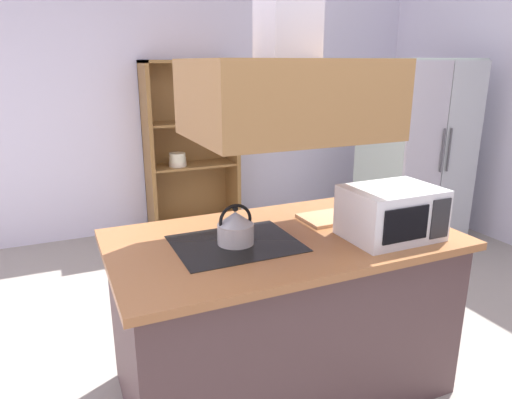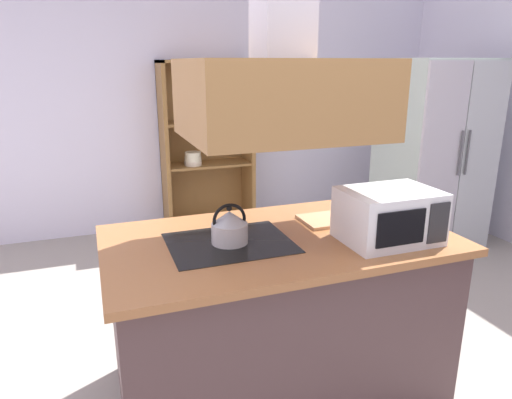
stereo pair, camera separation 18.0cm
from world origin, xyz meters
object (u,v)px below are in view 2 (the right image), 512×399
Objects in this scene: kettle at (230,227)px; cutting_board at (331,219)px; microwave at (389,216)px; refrigerator at (433,155)px; dish_cabinet at (206,156)px.

cutting_board is at bearing 11.28° from kettle.
kettle is 0.65m from cutting_board.
kettle is 0.79m from microwave.
microwave is at bearing -135.07° from refrigerator.
cutting_board is 0.74× the size of microwave.
kettle is at bearing -101.61° from dish_cabinet.
kettle is at bearing -148.82° from refrigerator.
refrigerator is at bearing 31.18° from kettle.
dish_cabinet is 2.59m from cutting_board.
kettle reaches higher than cutting_board.
kettle is (-0.56, -2.72, 0.20)m from dish_cabinet.
microwave is at bearing -86.20° from dish_cabinet.
refrigerator is 2.33m from cutting_board.
dish_cabinet is at bearing 93.80° from microwave.
refrigerator is 5.27× the size of cutting_board.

